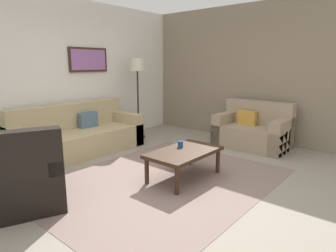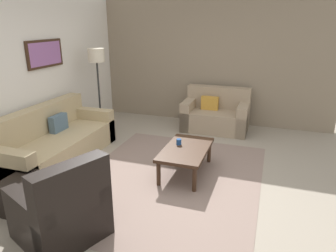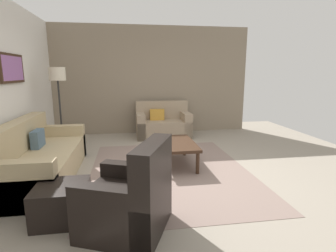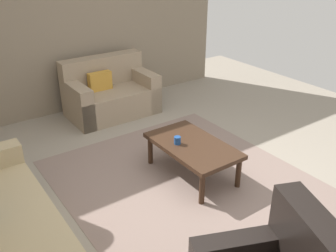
{
  "view_description": "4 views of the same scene",
  "coord_description": "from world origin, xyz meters",
  "views": [
    {
      "loc": [
        -2.84,
        -2.51,
        1.6
      ],
      "look_at": [
        0.23,
        0.08,
        0.74
      ],
      "focal_mm": 31.1,
      "sensor_mm": 36.0,
      "label": 1
    },
    {
      "loc": [
        -3.83,
        -1.29,
        2.23
      ],
      "look_at": [
        0.08,
        0.05,
        0.81
      ],
      "focal_mm": 32.99,
      "sensor_mm": 36.0,
      "label": 2
    },
    {
      "loc": [
        -4.07,
        0.66,
        1.61
      ],
      "look_at": [
        0.32,
        -0.02,
        0.7
      ],
      "focal_mm": 28.02,
      "sensor_mm": 36.0,
      "label": 3
    },
    {
      "loc": [
        -2.57,
        2.2,
        2.44
      ],
      "look_at": [
        0.24,
        0.22,
        0.76
      ],
      "focal_mm": 39.85,
      "sensor_mm": 36.0,
      "label": 4
    }
  ],
  "objects": [
    {
      "name": "ground_plane",
      "position": [
        0.0,
        0.0,
        0.0
      ],
      "size": [
        8.0,
        8.0,
        0.0
      ],
      "primitive_type": "plane",
      "color": "gray"
    },
    {
      "name": "stone_feature_panel",
      "position": [
        3.0,
        0.0,
        1.4
      ],
      "size": [
        0.12,
        5.2,
        2.8
      ],
      "primitive_type": "cube",
      "color": "gray",
      "rests_on": "ground_plane"
    },
    {
      "name": "couch_loveseat",
      "position": [
        2.48,
        -0.22,
        0.3
      ],
      "size": [
        0.82,
        1.34,
        0.88
      ],
      "color": "gray",
      "rests_on": "ground_plane"
    },
    {
      "name": "cup",
      "position": [
        0.39,
        -0.02,
        0.45
      ],
      "size": [
        0.08,
        0.08,
        0.09
      ],
      "primitive_type": "cylinder",
      "color": "#1E478C",
      "rests_on": "coffee_table"
    },
    {
      "name": "area_rug",
      "position": [
        0.0,
        0.0,
        0.0
      ],
      "size": [
        3.29,
        2.58,
        0.01
      ],
      "primitive_type": "cube",
      "color": "gray",
      "rests_on": "ground_plane"
    },
    {
      "name": "coffee_table",
      "position": [
        0.3,
        -0.16,
        0.36
      ],
      "size": [
        1.1,
        0.64,
        0.41
      ],
      "color": "#382316",
      "rests_on": "ground_plane"
    }
  ]
}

